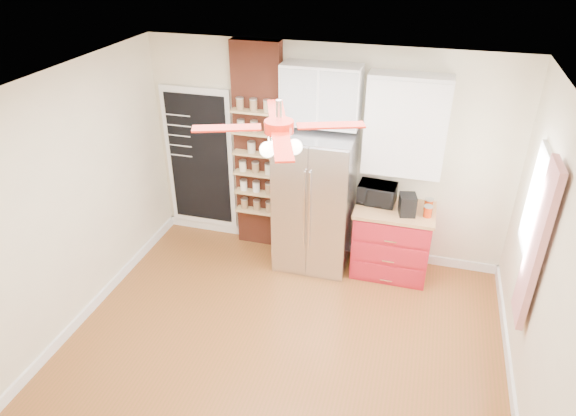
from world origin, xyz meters
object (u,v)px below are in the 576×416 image
(red_cabinet, at_px, (392,241))
(ceiling_fan, at_px, (279,127))
(fridge, at_px, (314,202))
(canister_left, at_px, (428,212))
(toaster_oven, at_px, (377,193))
(pantry_jar_oats, at_px, (252,147))
(coffee_maker, at_px, (407,205))

(red_cabinet, height_order, ceiling_fan, ceiling_fan)
(red_cabinet, xyz_separation_m, ceiling_fan, (-0.92, -1.68, 1.97))
(fridge, relative_size, red_cabinet, 1.86)
(ceiling_fan, bearing_deg, canister_left, 51.10)
(fridge, relative_size, toaster_oven, 3.95)
(toaster_oven, distance_m, pantry_jar_oats, 1.63)
(pantry_jar_oats, bearing_deg, canister_left, -4.72)
(fridge, xyz_separation_m, canister_left, (1.34, -0.03, 0.09))
(fridge, height_order, ceiling_fan, ceiling_fan)
(coffee_maker, relative_size, pantry_jar_oats, 1.94)
(toaster_oven, height_order, coffee_maker, coffee_maker)
(fridge, height_order, pantry_jar_oats, fridge)
(red_cabinet, xyz_separation_m, coffee_maker, (0.13, -0.09, 0.57))
(red_cabinet, xyz_separation_m, toaster_oven, (-0.24, 0.10, 0.57))
(red_cabinet, height_order, canister_left, canister_left)
(fridge, bearing_deg, toaster_oven, 11.24)
(fridge, relative_size, coffee_maker, 7.07)
(toaster_oven, height_order, pantry_jar_oats, pantry_jar_oats)
(fridge, distance_m, toaster_oven, 0.76)
(red_cabinet, bearing_deg, canister_left, -12.37)
(ceiling_fan, relative_size, coffee_maker, 5.66)
(fridge, height_order, coffee_maker, fridge)
(coffee_maker, xyz_separation_m, pantry_jar_oats, (-1.95, 0.19, 0.41))
(pantry_jar_oats, bearing_deg, fridge, -10.02)
(red_cabinet, relative_size, pantry_jar_oats, 7.37)
(coffee_maker, bearing_deg, pantry_jar_oats, 162.06)
(ceiling_fan, bearing_deg, pantry_jar_oats, 116.68)
(toaster_oven, xyz_separation_m, canister_left, (0.61, -0.18, -0.06))
(fridge, xyz_separation_m, red_cabinet, (0.97, 0.05, -0.42))
(canister_left, height_order, pantry_jar_oats, pantry_jar_oats)
(coffee_maker, xyz_separation_m, canister_left, (0.24, 0.01, -0.06))
(ceiling_fan, relative_size, toaster_oven, 3.16)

